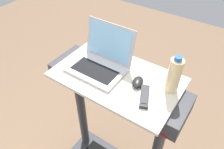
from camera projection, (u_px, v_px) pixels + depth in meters
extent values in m
cylinder|color=#38383D|center=(82.00, 111.00, 1.83)|extent=(0.07, 0.07, 0.88)
cube|color=#38383D|center=(117.00, 85.00, 1.36)|extent=(0.90, 0.28, 0.11)
cube|color=#0C3F19|center=(103.00, 99.00, 1.27)|extent=(0.24, 0.01, 0.06)
cube|color=maroon|center=(103.00, 104.00, 1.30)|extent=(0.81, 0.00, 0.02)
cube|color=beige|center=(117.00, 77.00, 1.32)|extent=(0.76, 0.46, 0.02)
cube|color=#B7B7BC|center=(96.00, 70.00, 1.34)|extent=(0.34, 0.24, 0.02)
cube|color=black|center=(95.00, 70.00, 1.32)|extent=(0.28, 0.13, 0.00)
cube|color=#B7B7BC|center=(110.00, 42.00, 1.35)|extent=(0.34, 0.06, 0.23)
cube|color=#8CCCF2|center=(109.00, 42.00, 1.34)|extent=(0.30, 0.05, 0.20)
ellipsoid|color=black|center=(138.00, 82.00, 1.25)|extent=(0.09, 0.11, 0.03)
cylinder|color=beige|center=(174.00, 76.00, 1.16)|extent=(0.07, 0.07, 0.21)
cylinder|color=#2659A5|center=(178.00, 59.00, 1.08)|extent=(0.04, 0.04, 0.02)
cube|color=#232326|center=(145.00, 96.00, 1.17)|extent=(0.11, 0.16, 0.02)
cube|color=#333338|center=(145.00, 95.00, 1.17)|extent=(0.08, 0.12, 0.00)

